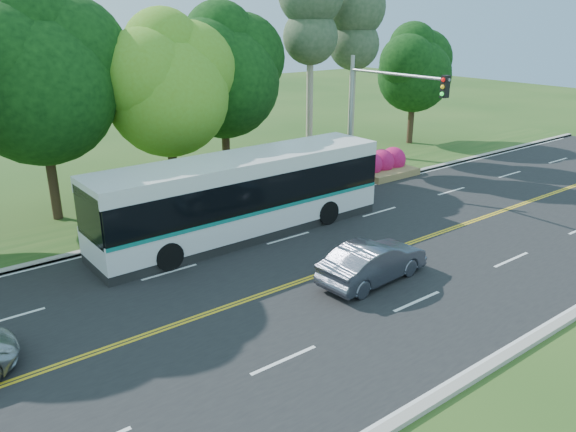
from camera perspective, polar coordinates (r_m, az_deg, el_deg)
ground at (r=21.64m, az=6.75°, el=-4.75°), size 120.00×120.00×0.00m
road at (r=21.64m, az=6.75°, el=-4.72°), size 60.00×14.00×0.02m
curb_north at (r=26.80m, az=-3.85°, el=0.44°), size 60.00×0.30×0.15m
curb_south at (r=17.84m, az=23.19°, el=-11.81°), size 60.00×0.30×0.15m
grass_verge at (r=28.29m, az=-5.93°, el=1.38°), size 60.00×4.00×0.10m
lane_markings at (r=21.57m, az=6.57°, el=-4.76°), size 57.60×13.82×0.00m
tree_row at (r=27.63m, az=-19.45°, el=14.14°), size 44.70×9.10×13.84m
bougainvillea_hedge at (r=31.65m, az=6.00°, el=4.64°), size 9.50×2.25×1.50m
traffic_signal at (r=28.45m, az=9.10°, el=10.94°), size 0.42×6.10×7.00m
transit_bus at (r=23.70m, az=-4.63°, el=1.97°), size 13.09×3.02×3.42m
sedan at (r=20.02m, az=8.64°, el=-4.63°), size 4.47×1.86×1.44m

